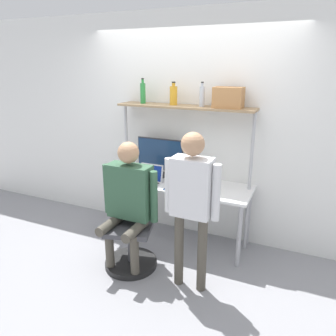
# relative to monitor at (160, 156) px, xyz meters

# --- Properties ---
(ground_plane) EXTENTS (12.00, 12.00, 0.00)m
(ground_plane) POSITION_rel_monitor_xyz_m (0.32, -0.49, -1.01)
(ground_plane) COLOR gray
(wall_back) EXTENTS (8.00, 0.06, 2.70)m
(wall_back) POSITION_rel_monitor_xyz_m (0.32, 0.18, 0.34)
(wall_back) COLOR white
(wall_back) RESTS_ON ground_plane
(desk) EXTENTS (1.71, 0.62, 0.75)m
(desk) POSITION_rel_monitor_xyz_m (0.32, -0.16, -0.34)
(desk) COLOR white
(desk) RESTS_ON ground_plane
(shelf_unit) EXTENTS (1.62, 0.30, 1.65)m
(shelf_unit) POSITION_rel_monitor_xyz_m (0.32, -0.01, 0.41)
(shelf_unit) COLOR #997A56
(shelf_unit) RESTS_ON ground_plane
(monitor) EXTENTS (0.61, 0.22, 0.48)m
(monitor) POSITION_rel_monitor_xyz_m (0.00, 0.00, 0.00)
(monitor) COLOR #333338
(monitor) RESTS_ON desk
(laptop) EXTENTS (0.29, 0.21, 0.21)m
(laptop) POSITION_rel_monitor_xyz_m (0.00, -0.28, -0.20)
(laptop) COLOR silver
(laptop) RESTS_ON desk
(cell_phone) EXTENTS (0.07, 0.15, 0.01)m
(cell_phone) POSITION_rel_monitor_xyz_m (0.28, -0.37, -0.25)
(cell_phone) COLOR #264C8C
(cell_phone) RESTS_ON desk
(office_chair) EXTENTS (0.57, 0.57, 0.94)m
(office_chair) POSITION_rel_monitor_xyz_m (0.05, -0.84, -0.72)
(office_chair) COLOR black
(office_chair) RESTS_ON ground_plane
(person_seated) EXTENTS (0.63, 0.47, 1.37)m
(person_seated) POSITION_rel_monitor_xyz_m (0.06, -0.88, -0.19)
(person_seated) COLOR #4C473D
(person_seated) RESTS_ON ground_plane
(person_standing) EXTENTS (0.53, 0.21, 1.55)m
(person_standing) POSITION_rel_monitor_xyz_m (0.77, -0.94, -0.03)
(person_standing) COLOR #4C473D
(person_standing) RESTS_ON ground_plane
(bottle_amber) EXTENTS (0.09, 0.09, 0.26)m
(bottle_amber) POSITION_rel_monitor_xyz_m (0.18, -0.01, 0.75)
(bottle_amber) COLOR gold
(bottle_amber) RESTS_ON shelf_unit
(bottle_clear) EXTENTS (0.06, 0.06, 0.27)m
(bottle_clear) POSITION_rel_monitor_xyz_m (0.53, -0.01, 0.75)
(bottle_clear) COLOR silver
(bottle_clear) RESTS_ON shelf_unit
(bottle_green) EXTENTS (0.06, 0.06, 0.29)m
(bottle_green) POSITION_rel_monitor_xyz_m (-0.21, -0.01, 0.76)
(bottle_green) COLOR #2D8C3F
(bottle_green) RESTS_ON shelf_unit
(storage_box) EXTENTS (0.31, 0.20, 0.22)m
(storage_box) POSITION_rel_monitor_xyz_m (0.82, -0.01, 0.75)
(storage_box) COLOR #B27A47
(storage_box) RESTS_ON shelf_unit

